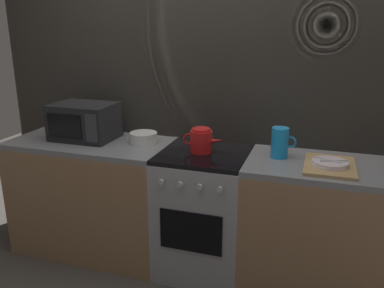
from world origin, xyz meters
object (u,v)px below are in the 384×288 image
Objects in this scene: kettle at (201,141)px; pitcher at (280,143)px; mixing_bowl at (143,138)px; dish_pile at (330,165)px; microwave at (84,121)px; stove_unit at (204,212)px.

pitcher is (0.52, 0.05, 0.02)m from kettle.
pitcher reaches higher than mixing_bowl.
mixing_bowl reaches higher than dish_pile.
mixing_bowl is at bearing 174.43° from dish_pile.
microwave is at bearing -176.75° from mixing_bowl.
microwave is 2.30× the size of mixing_bowl.
dish_pile is (0.81, -0.06, 0.47)m from stove_unit.
microwave is at bearing 176.77° from dish_pile.
kettle is at bearing 176.13° from dish_pile.
stove_unit is at bearing 176.03° from dish_pile.
kettle is at bearing 179.78° from stove_unit.
kettle is at bearing -8.61° from mixing_bowl.
microwave is 1.78m from dish_pile.
kettle is 1.42× the size of mixing_bowl.
stove_unit is 4.50× the size of pitcher.
microwave is 1.62× the size of kettle.
mixing_bowl reaches higher than stove_unit.
mixing_bowl is 0.50× the size of dish_pile.
dish_pile is at bearing -5.57° from mixing_bowl.
dish_pile is at bearing -3.97° from stove_unit.
mixing_bowl is 0.99m from pitcher.
pitcher is 0.50× the size of dish_pile.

